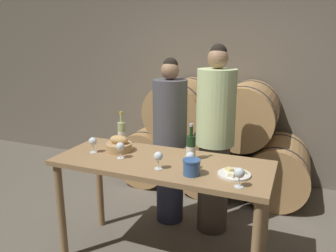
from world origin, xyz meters
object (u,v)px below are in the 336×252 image
at_px(wine_bottle_white, 122,133).
at_px(blue_crock, 192,166).
at_px(tasting_table, 161,176).
at_px(bread_basket, 119,145).
at_px(wine_glass_left, 120,147).
at_px(cheese_plate, 234,174).
at_px(wine_bottle_red, 191,148).
at_px(person_right, 215,141).
at_px(wine_glass_far_left, 93,142).
at_px(wine_glass_center, 158,157).
at_px(wine_glass_right, 190,157).
at_px(person_left, 170,142).
at_px(wine_glass_far_right, 239,174).

bearing_deg(wine_bottle_white, blue_crock, -28.76).
distance_m(tasting_table, bread_basket, 0.47).
height_order(tasting_table, wine_glass_left, wine_glass_left).
distance_m(cheese_plate, wine_glass_left, 0.92).
height_order(wine_bottle_white, bread_basket, wine_bottle_white).
xyz_separation_m(tasting_table, wine_bottle_red, (0.21, 0.11, 0.23)).
height_order(person_right, wine_glass_far_left, person_right).
bearing_deg(wine_bottle_white, wine_glass_center, -38.11).
distance_m(wine_glass_center, wine_glass_right, 0.23).
xyz_separation_m(wine_bottle_red, wine_glass_far_left, (-0.82, -0.14, -0.01)).
xyz_separation_m(person_left, wine_glass_left, (-0.14, -0.72, 0.15)).
xyz_separation_m(wine_glass_center, wine_glass_right, (0.22, 0.09, 0.00)).
height_order(wine_bottle_white, wine_glass_right, wine_bottle_white).
relative_size(wine_glass_far_left, wine_glass_right, 1.00).
xyz_separation_m(wine_bottle_white, wine_glass_right, (0.77, -0.35, -0.01)).
bearing_deg(person_right, wine_glass_center, -105.00).
bearing_deg(bread_basket, wine_glass_left, -56.17).
relative_size(tasting_table, person_right, 0.95).
bearing_deg(bread_basket, cheese_plate, -8.13).
distance_m(tasting_table, wine_bottle_white, 0.63).
xyz_separation_m(person_left, wine_glass_far_right, (0.84, -0.90, 0.15)).
xyz_separation_m(person_left, wine_glass_far_left, (-0.42, -0.69, 0.15)).
height_order(wine_glass_left, wine_glass_far_right, same).
height_order(person_left, bread_basket, person_left).
bearing_deg(person_left, wine_glass_right, -58.15).
bearing_deg(person_left, wine_glass_far_right, -46.87).
relative_size(tasting_table, wine_glass_far_left, 12.83).
bearing_deg(bread_basket, person_right, 39.74).
xyz_separation_m(wine_glass_far_left, wine_glass_right, (0.87, -0.04, 0.00)).
bearing_deg(bread_basket, person_left, 67.51).
xyz_separation_m(person_left, wine_glass_center, (0.23, -0.81, 0.15)).
distance_m(tasting_table, wine_glass_left, 0.40).
height_order(wine_bottle_red, cheese_plate, wine_bottle_red).
bearing_deg(wine_glass_far_left, wine_glass_far_right, -9.39).
relative_size(wine_glass_center, wine_glass_far_right, 1.00).
distance_m(cheese_plate, wine_glass_far_left, 1.20).
bearing_deg(wine_glass_center, wine_bottle_red, 58.90).
bearing_deg(cheese_plate, wine_glass_center, -170.11).
bearing_deg(wine_glass_center, tasting_table, 105.61).
bearing_deg(cheese_plate, wine_glass_far_right, -69.93).
height_order(wine_bottle_white, wine_glass_center, wine_bottle_white).
relative_size(person_left, bread_basket, 7.56).
height_order(blue_crock, wine_glass_far_left, wine_glass_far_left).
bearing_deg(wine_bottle_white, wine_glass_left, -61.98).
xyz_separation_m(person_left, blue_crock, (0.50, -0.82, 0.12)).
xyz_separation_m(cheese_plate, wine_glass_right, (-0.32, -0.01, 0.08)).
distance_m(wine_bottle_red, blue_crock, 0.30).
height_order(person_left, cheese_plate, person_left).
bearing_deg(wine_glass_right, wine_bottle_white, 155.57).
distance_m(tasting_table, wine_glass_center, 0.27).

